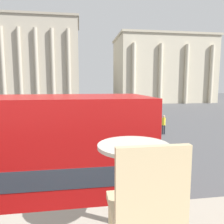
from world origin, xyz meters
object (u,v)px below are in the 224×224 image
car_black (102,114)px  pedestrian_grey (45,120)px  plaza_building_right (162,70)px  car_silver (130,111)px  traffic_light_mid (23,113)px  cafe_dining_table (134,167)px  pedestrian_yellow (164,123)px  traffic_light_near (6,118)px  plaza_building_left (34,62)px  cafe_chair_0 (146,206)px

car_black → pedestrian_grey: pedestrian_grey is taller
plaza_building_right → pedestrian_grey: bearing=-126.8°
car_black → car_silver: same height
plaza_building_right → traffic_light_mid: plaza_building_right is taller
cafe_dining_table → car_black: 26.86m
traffic_light_mid → car_black: size_ratio=0.79×
plaza_building_right → pedestrian_yellow: bearing=-110.8°
plaza_building_right → cafe_dining_table: bearing=-111.4°
traffic_light_mid → car_silver: bearing=44.1°
traffic_light_near → car_silver: 20.86m
traffic_light_near → car_black: (7.37, 14.44, -1.88)m
car_black → pedestrian_yellow: bearing=-30.0°
traffic_light_near → traffic_light_mid: (-0.38, 5.47, -0.40)m
plaza_building_left → plaza_building_right: bearing=-5.5°
traffic_light_mid → plaza_building_right: bearing=54.2°
traffic_light_near → plaza_building_right: bearing=58.3°
plaza_building_left → plaza_building_right: (33.03, -3.18, -1.94)m
traffic_light_near → cafe_dining_table: bearing=-68.1°
traffic_light_mid → car_black: (7.75, 8.97, -1.49)m
plaza_building_left → car_silver: (18.53, -28.36, -9.57)m
plaza_building_right → pedestrian_yellow: (-14.17, -37.39, -7.30)m
cafe_dining_table → traffic_light_mid: cafe_dining_table is taller
traffic_light_mid → cafe_dining_table: bearing=-73.4°
traffic_light_mid → cafe_chair_0: bearing=-74.1°
cafe_chair_0 → plaza_building_right: 59.19m
pedestrian_yellow → cafe_dining_table: bearing=-44.4°
pedestrian_grey → cafe_dining_table: bearing=87.9°
car_silver → pedestrian_grey: size_ratio=2.32×
traffic_light_mid → traffic_light_near: bearing=-86.0°
cafe_dining_table → car_silver: bearing=76.9°
traffic_light_mid → car_silver: traffic_light_mid is taller
pedestrian_yellow → plaza_building_left: bearing=-176.7°
traffic_light_near → car_silver: size_ratio=0.94×
traffic_light_near → pedestrian_yellow: traffic_light_near is taller
plaza_building_right → pedestrian_yellow: size_ratio=13.75×
plaza_building_left → traffic_light_mid: size_ratio=6.94×
car_silver → car_black: bearing=-158.8°
plaza_building_left → pedestrian_yellow: size_ratio=12.97×
plaza_building_right → traffic_light_mid: size_ratio=7.35×
plaza_building_right → car_black: bearing=-124.0°
plaza_building_right → traffic_light_mid: bearing=-125.8°
plaza_building_right → pedestrian_yellow: 40.64m
plaza_building_left → plaza_building_right: size_ratio=0.94×
traffic_light_near → traffic_light_mid: 5.49m
cafe_dining_table → traffic_light_mid: 18.42m
cafe_chair_0 → plaza_building_left: size_ratio=0.04×
plaza_building_left → car_black: size_ratio=5.48×
car_silver → traffic_light_near: bearing=-135.4°
cafe_dining_table → traffic_light_mid: bearing=106.6°
plaza_building_right → traffic_light_mid: 45.88m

